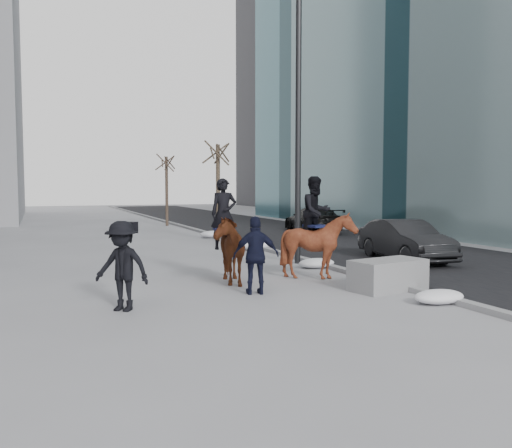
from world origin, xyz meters
name	(u,v)px	position (x,y,z in m)	size (l,w,h in m)	color
ground	(276,293)	(0.00, 0.00, 0.00)	(120.00, 120.00, 0.00)	gray
road	(327,241)	(7.00, 10.00, 0.01)	(8.00, 90.00, 0.01)	black
curb	(244,243)	(3.00, 10.00, 0.06)	(0.25, 90.00, 0.12)	gray
planter	(388,275)	(2.59, -0.61, 0.36)	(1.79, 0.90, 0.72)	gray
car_near	(405,240)	(6.13, 3.37, 0.67)	(1.41, 4.06, 1.34)	black
car_far	(313,220)	(8.54, 14.30, 0.66)	(1.84, 4.52, 1.31)	black
tree_near	(218,188)	(2.40, 11.56, 2.35)	(1.20, 1.20, 4.71)	#392C22
tree_far	(167,188)	(2.40, 21.67, 2.35)	(1.20, 1.20, 4.69)	#372720
mounted_left	(226,244)	(-0.60, 1.77, 0.98)	(1.22, 2.15, 2.62)	#4B260F
mounted_right	(318,238)	(1.82, 1.39, 1.08)	(1.69, 1.83, 2.68)	#4C190F
feeder	(256,255)	(-0.44, 0.11, 0.88)	(1.10, 0.97, 1.75)	black
camera_crew	(122,266)	(-3.46, -0.43, 0.89)	(1.29, 1.22, 1.75)	black
lamppost	(299,103)	(2.60, 4.10, 4.99)	(0.25, 0.86, 9.09)	black
snow_piles	(268,249)	(2.70, 6.75, 0.16)	(1.42, 16.19, 0.36)	white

